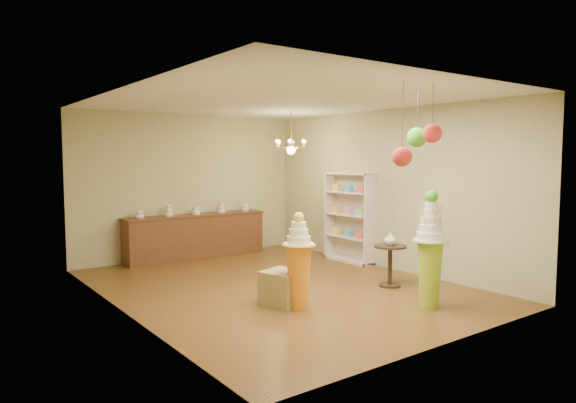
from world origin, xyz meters
TOP-DOWN VIEW (x-y plane):
  - floor at (0.00, 0.00)m, footprint 6.50×6.50m
  - ceiling at (0.00, 0.00)m, footprint 6.50×6.50m
  - wall_back at (0.00, 3.25)m, footprint 5.00×0.04m
  - wall_front at (0.00, -3.25)m, footprint 5.00×0.04m
  - wall_left at (-2.50, 0.00)m, footprint 0.04×6.50m
  - wall_right at (2.50, 0.00)m, footprint 0.04×6.50m
  - pedestal_green at (1.03, -2.22)m, footprint 0.50×0.50m
  - pedestal_orange at (-0.47, -1.17)m, footprint 0.47×0.47m
  - burlap_riser at (-0.52, -0.87)m, footprint 0.66×0.66m
  - sideboard at (0.00, 2.97)m, footprint 3.04×0.54m
  - shelving_unit at (2.34, 0.80)m, footprint 0.33×1.20m
  - round_table at (1.48, -1.08)m, footprint 0.64×0.64m
  - vase at (1.48, -1.08)m, footprint 0.21×0.21m
  - pom_red_left at (0.04, -2.55)m, footprint 0.24×0.24m
  - pom_green_mid at (0.57, -2.33)m, footprint 0.25×0.25m
  - pom_red_right at (0.38, -2.72)m, footprint 0.23×0.23m
  - chandelier at (1.39, 1.52)m, footprint 0.80×0.80m

SIDE VIEW (x-z plane):
  - floor at x=0.00m, z-range 0.00..0.00m
  - burlap_riser at x=-0.52m, z-range 0.00..0.48m
  - round_table at x=1.48m, z-range 0.10..0.77m
  - sideboard at x=0.00m, z-range -0.10..1.06m
  - pedestal_orange at x=-0.47m, z-range -0.11..1.24m
  - pedestal_green at x=1.03m, z-range -0.14..1.51m
  - vase at x=1.48m, z-range 0.68..0.89m
  - shelving_unit at x=2.34m, z-range 0.00..1.80m
  - wall_back at x=0.00m, z-range 0.00..3.00m
  - wall_front at x=0.00m, z-range 0.00..3.00m
  - wall_left at x=-2.50m, z-range 0.00..3.00m
  - wall_right at x=2.50m, z-range 0.00..3.00m
  - pom_red_left at x=0.04m, z-range 1.60..2.61m
  - chandelier at x=1.39m, z-range 1.88..2.73m
  - pom_green_mid at x=0.57m, z-range 1.97..2.74m
  - pom_red_right at x=0.38m, z-range 2.02..2.75m
  - ceiling at x=0.00m, z-range 3.00..3.00m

